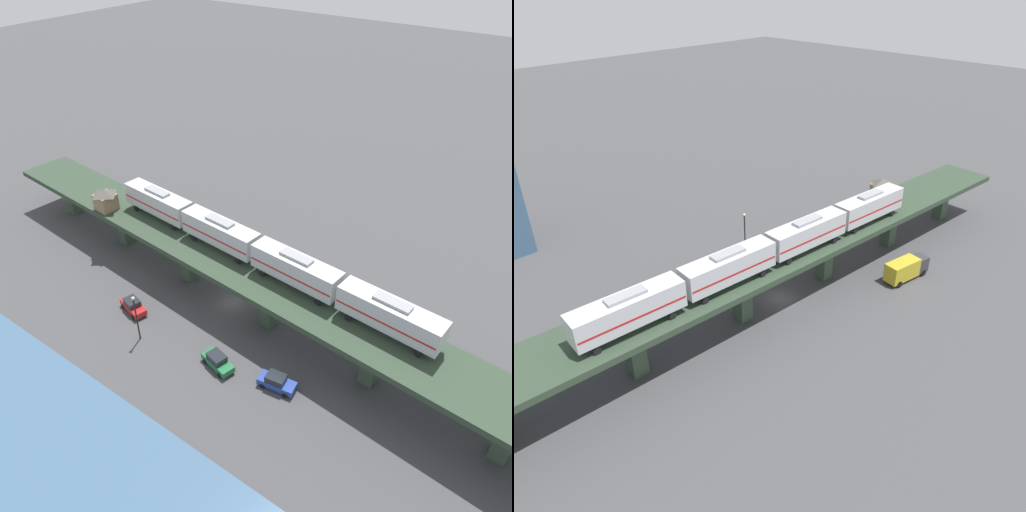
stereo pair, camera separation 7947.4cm
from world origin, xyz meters
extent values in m
plane|color=#424244|center=(0.00, 0.00, 0.00)|extent=(400.00, 400.00, 0.00)
cube|color=#2C3D2C|center=(0.00, 0.00, 6.75)|extent=(15.95, 92.38, 0.80)
cube|color=#384C38|center=(-3.17, -38.37, 3.18)|extent=(1.94, 1.94, 6.35)
cube|color=#384C38|center=(-1.94, -23.42, 3.18)|extent=(1.94, 1.94, 6.35)
cube|color=#384C38|center=(-0.70, -8.47, 3.18)|extent=(1.94, 1.94, 6.35)
cube|color=#384C38|center=(0.54, 6.48, 3.18)|extent=(1.94, 1.94, 6.35)
cube|color=#384C38|center=(1.77, 21.43, 3.18)|extent=(1.94, 1.94, 6.35)
cube|color=#384C38|center=(3.01, 36.38, 3.18)|extent=(1.94, 1.94, 6.35)
cube|color=silver|center=(-2.69, -15.59, 9.69)|extent=(3.78, 12.19, 3.10)
cube|color=#B21E1E|center=(-2.69, -15.59, 9.39)|extent=(3.80, 11.95, 0.24)
cube|color=gray|center=(-2.69, -15.59, 11.42)|extent=(1.74, 4.30, 0.36)
cylinder|color=black|center=(-4.22, -19.68, 7.57)|extent=(0.29, 0.86, 0.84)
cylinder|color=black|center=(-1.85, -19.87, 7.57)|extent=(0.29, 0.86, 0.84)
cylinder|color=black|center=(-3.53, -11.31, 7.57)|extent=(0.29, 0.86, 0.84)
cylinder|color=black|center=(-1.16, -11.50, 7.57)|extent=(0.29, 0.86, 0.84)
cube|color=silver|center=(-1.66, -3.03, 9.69)|extent=(3.78, 12.19, 3.10)
cube|color=#B21E1E|center=(-1.66, -3.03, 9.39)|extent=(3.80, 11.95, 0.24)
cube|color=gray|center=(-1.66, -3.03, 11.42)|extent=(1.74, 4.30, 0.36)
cylinder|color=black|center=(-3.19, -7.12, 7.57)|extent=(0.29, 0.86, 0.84)
cylinder|color=black|center=(-0.82, -7.32, 7.57)|extent=(0.29, 0.86, 0.84)
cylinder|color=black|center=(-2.50, 1.25, 7.57)|extent=(0.29, 0.86, 0.84)
cylinder|color=black|center=(-0.12, 1.06, 7.57)|extent=(0.29, 0.86, 0.84)
cube|color=silver|center=(-0.62, 9.53, 9.69)|extent=(3.78, 12.19, 3.10)
cube|color=#B21E1E|center=(-0.62, 9.53, 9.39)|extent=(3.80, 11.95, 0.24)
cube|color=gray|center=(-0.62, 9.53, 11.42)|extent=(1.74, 4.30, 0.36)
cylinder|color=black|center=(-2.15, 5.44, 7.57)|extent=(0.29, 0.86, 0.84)
cylinder|color=black|center=(0.22, 5.24, 7.57)|extent=(0.29, 0.86, 0.84)
cylinder|color=black|center=(-1.46, 13.81, 7.57)|extent=(0.29, 0.86, 0.84)
cylinder|color=black|center=(0.91, 13.61, 7.57)|extent=(0.29, 0.86, 0.84)
cube|color=silver|center=(0.42, 22.08, 9.69)|extent=(3.78, 12.19, 3.10)
cube|color=#B21E1E|center=(0.42, 22.08, 9.39)|extent=(3.80, 11.95, 0.24)
cube|color=gray|center=(0.42, 22.08, 11.42)|extent=(1.74, 4.30, 0.36)
cylinder|color=black|center=(-1.11, 17.99, 7.57)|extent=(0.29, 0.86, 0.84)
cylinder|color=black|center=(1.26, 17.80, 7.57)|extent=(0.29, 0.86, 0.84)
cylinder|color=black|center=(-0.42, 26.37, 7.57)|extent=(0.29, 0.86, 0.84)
cylinder|color=black|center=(1.95, 26.17, 7.57)|extent=(0.29, 0.86, 0.84)
cube|color=#8C7251|center=(0.44, -23.87, 8.40)|extent=(3.02, 3.02, 2.50)
pyramid|color=#4C4742|center=(0.44, -23.87, 10.10)|extent=(3.47, 3.47, 0.90)
cube|color=#1E6638|center=(10.35, 5.89, 0.73)|extent=(2.79, 4.70, 0.80)
cube|color=#1E2328|center=(10.31, 5.74, 1.51)|extent=(2.12, 2.53, 0.76)
cylinder|color=black|center=(9.18, 4.70, 0.33)|extent=(0.39, 0.70, 0.66)
cylinder|color=black|center=(10.84, 4.30, 0.33)|extent=(0.39, 0.70, 0.66)
cylinder|color=black|center=(9.86, 7.48, 0.33)|extent=(0.39, 0.70, 0.66)
cylinder|color=black|center=(11.52, 7.07, 0.33)|extent=(0.39, 0.70, 0.66)
cube|color=#AD1E1E|center=(9.31, -9.82, 0.73)|extent=(2.86, 4.71, 0.80)
cube|color=#1E2328|center=(9.27, -9.97, 1.51)|extent=(2.15, 2.54, 0.76)
cylinder|color=black|center=(8.12, -10.99, 0.33)|extent=(0.40, 0.70, 0.66)
cylinder|color=black|center=(9.77, -11.42, 0.33)|extent=(0.40, 0.70, 0.66)
cylinder|color=black|center=(8.84, -8.22, 0.33)|extent=(0.40, 0.70, 0.66)
cylinder|color=black|center=(10.50, -8.65, 0.33)|extent=(0.40, 0.70, 0.66)
cube|color=#233D93|center=(8.82, 13.40, 0.73)|extent=(2.39, 4.61, 0.80)
cube|color=#1E2328|center=(8.84, 13.25, 1.51)|extent=(1.93, 2.41, 0.76)
cylinder|color=black|center=(8.17, 11.86, 0.33)|extent=(0.33, 0.69, 0.66)
cylinder|color=black|center=(9.86, 12.10, 0.33)|extent=(0.33, 0.69, 0.66)
cylinder|color=black|center=(7.77, 14.69, 0.33)|extent=(0.33, 0.69, 0.66)
cylinder|color=black|center=(9.47, 14.93, 0.33)|extent=(0.33, 0.69, 0.66)
cube|color=#333338|center=(-9.99, -18.98, 1.65)|extent=(2.52, 2.36, 2.30)
cube|color=gold|center=(-9.35, -15.44, 1.85)|extent=(3.19, 5.53, 2.70)
cylinder|color=black|center=(-10.97, -18.80, 0.50)|extent=(0.52, 1.05, 1.00)
cylinder|color=black|center=(-9.02, -19.16, 0.50)|extent=(0.52, 1.05, 1.00)
cylinder|color=black|center=(-10.09, -13.72, 0.50)|extent=(0.52, 1.05, 1.00)
cylinder|color=black|center=(-8.05, -14.09, 0.50)|extent=(0.52, 1.05, 1.00)
cylinder|color=black|center=(12.51, -5.22, 3.25)|extent=(0.20, 0.20, 6.50)
sphere|color=beige|center=(12.51, -5.22, 6.72)|extent=(0.44, 0.44, 0.44)
camera|label=1|loc=(41.09, 33.73, 45.71)|focal=35.00mm
camera|label=2|loc=(-37.81, 41.09, 39.67)|focal=35.00mm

